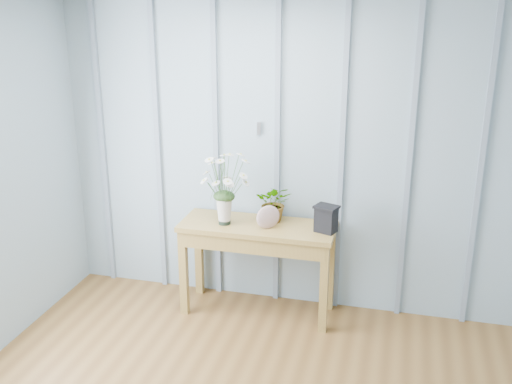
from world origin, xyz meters
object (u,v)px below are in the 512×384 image
(sideboard, at_px, (258,238))
(carved_box, at_px, (326,219))
(daisy_vase, at_px, (224,179))
(felt_disc_vessel, at_px, (268,217))

(sideboard, height_order, carved_box, carved_box)
(sideboard, relative_size, carved_box, 5.84)
(sideboard, xyz_separation_m, carved_box, (0.53, -0.02, 0.22))
(daisy_vase, bearing_deg, felt_disc_vessel, -1.61)
(daisy_vase, height_order, carved_box, daisy_vase)
(sideboard, distance_m, carved_box, 0.57)
(daisy_vase, xyz_separation_m, felt_disc_vessel, (0.35, -0.01, -0.27))
(sideboard, distance_m, daisy_vase, 0.54)
(sideboard, bearing_deg, carved_box, -1.76)
(felt_disc_vessel, relative_size, carved_box, 0.90)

